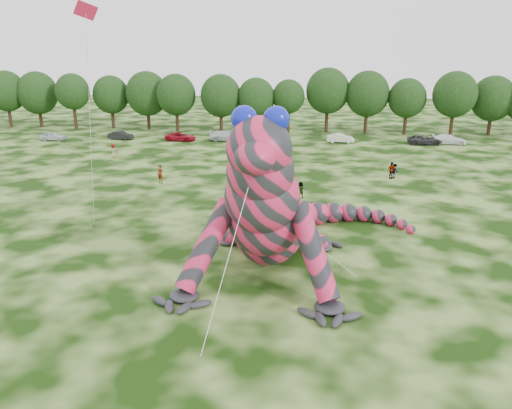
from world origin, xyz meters
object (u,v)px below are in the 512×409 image
object	(u,v)px
tree_4	(112,102)
tree_5	(147,100)
tree_12	(406,107)
spectator_5	(301,190)
tree_7	(221,103)
car_2	(181,137)
tree_14	(492,106)
car_0	(53,136)
spectator_1	(237,170)
flying_kite	(87,30)
tree_8	(256,105)
car_5	(340,138)
tree_1	(7,99)
inflatable_gecko	(272,180)
spectator_4	(113,151)
car_3	(226,136)
tree_9	(288,106)
car_6	(425,140)
tree_2	(38,99)
car_1	(121,135)
spectator_3	(391,170)
tree_3	(74,101)
car_4	(274,139)
spectator_2	(394,171)
car_7	(449,139)
tree_10	(327,100)
tree_13	(454,104)
tree_6	(176,103)

from	to	relation	value
tree_4	tree_5	bearing A→B (deg)	-2.43
tree_12	spectator_5	xyz separation A→B (m)	(-15.81, -38.09, -3.68)
tree_7	car_2	world-z (taller)	tree_7
tree_14	car_0	distance (m)	68.88
spectator_1	flying_kite	bearing A→B (deg)	-123.02
tree_8	car_5	distance (m)	16.09
tree_1	tree_8	bearing A→B (deg)	-1.38
inflatable_gecko	flying_kite	world-z (taller)	flying_kite
tree_8	tree_14	distance (m)	37.72
tree_1	spectator_4	world-z (taller)	tree_1
spectator_4	flying_kite	bearing A→B (deg)	157.78
car_3	tree_8	bearing A→B (deg)	-27.68
car_3	spectator_1	world-z (taller)	spectator_1
tree_9	car_6	size ratio (longest dim) A/B	1.78
tree_2	car_1	distance (m)	22.02
car_2	car_6	bearing A→B (deg)	-82.72
inflatable_gecko	spectator_3	size ratio (longest dim) A/B	11.77
tree_9	spectator_4	distance (m)	30.94
tree_8	car_1	xyz separation A→B (m)	(-20.03, -8.95, -3.83)
car_3	car_5	distance (m)	17.20
tree_3	car_4	distance (m)	36.99
tree_4	car_6	distance (m)	52.18
tree_2	spectator_2	xyz separation A→B (m)	(57.12, -30.34, -4.03)
inflatable_gecko	tree_7	bearing A→B (deg)	106.84
car_1	car_3	size ratio (longest dim) A/B	0.74
tree_1	car_7	xyz separation A→B (m)	(73.40, -8.41, -4.20)
flying_kite	car_3	xyz separation A→B (m)	(1.37, 42.45, -13.86)
tree_7	tree_12	xyz separation A→B (m)	(30.09, 0.94, -0.25)
tree_4	tree_7	world-z (taller)	tree_7
car_7	spectator_2	size ratio (longest dim) A/B	3.08
tree_3	spectator_2	world-z (taller)	tree_3
tree_4	tree_10	xyz separation A→B (m)	(37.04, -0.13, 0.72)
tree_8	tree_13	world-z (taller)	tree_13
tree_5	car_3	bearing A→B (deg)	-32.45
tree_1	tree_7	distance (m)	38.29
car_3	spectator_3	size ratio (longest dim) A/B	2.86
tree_5	spectator_2	xyz separation A→B (m)	(37.22, -30.01, -4.11)
inflatable_gecko	car_6	distance (m)	47.47
tree_1	car_1	world-z (taller)	tree_1
tree_10	spectator_4	world-z (taller)	tree_10
spectator_5	car_3	bearing A→B (deg)	-89.83
tree_9	spectator_5	xyz separation A→B (m)	(3.13, -37.70, -3.53)
tree_8	car_7	distance (m)	30.40
car_3	spectator_5	bearing A→B (deg)	-161.14
car_2	car_7	size ratio (longest dim) A/B	0.96
spectator_4	tree_2	bearing A→B (deg)	0.90
inflatable_gecko	spectator_1	size ratio (longest dim) A/B	12.21
tree_7	tree_4	bearing A→B (deg)	174.43
tree_6	car_1	xyz separation A→B (m)	(-6.69, -8.64, -4.11)
tree_14	car_2	bearing A→B (deg)	-167.32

